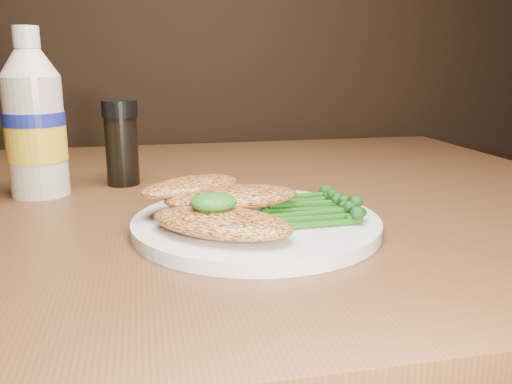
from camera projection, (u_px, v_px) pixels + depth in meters
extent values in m
cylinder|color=silver|center=(256.00, 224.00, 0.52)|extent=(0.24, 0.24, 0.01)
ellipsoid|color=#CE8441|center=(222.00, 222.00, 0.47)|extent=(0.15, 0.14, 0.02)
ellipsoid|color=#CE8441|center=(232.00, 197.00, 0.52)|extent=(0.14, 0.08, 0.02)
ellipsoid|color=#CE8441|center=(191.00, 186.00, 0.53)|extent=(0.12, 0.10, 0.02)
ellipsoid|color=black|center=(214.00, 202.00, 0.47)|extent=(0.04, 0.04, 0.02)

